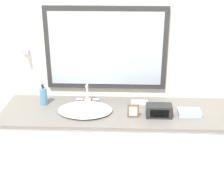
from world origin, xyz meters
name	(u,v)px	position (x,y,z in m)	size (l,w,h in m)	color
wall_back	(124,59)	(0.00, 0.66, 1.28)	(8.00, 0.18, 2.55)	silver
vanity_counter	(123,154)	(0.00, 0.33, 0.45)	(2.14, 0.62, 0.90)	white
sink_basin	(85,109)	(-0.33, 0.30, 0.92)	(0.47, 0.41, 0.19)	silver
soap_bottle	(44,96)	(-0.73, 0.43, 0.98)	(0.07, 0.07, 0.20)	teal
appliance_box	(159,111)	(0.30, 0.23, 0.96)	(0.22, 0.12, 0.11)	black
picture_frame	(133,111)	(0.08, 0.21, 0.96)	(0.10, 0.01, 0.12)	brown
hand_towel_near_sink	(189,112)	(0.56, 0.27, 0.92)	(0.19, 0.13, 0.04)	#A8B7C6
metal_tray	(140,102)	(0.15, 0.50, 0.91)	(0.15, 0.10, 0.01)	silver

